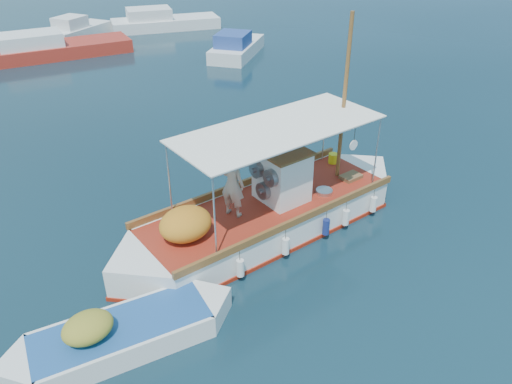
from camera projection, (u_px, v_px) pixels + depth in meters
ground at (279, 232)px, 15.26m from camera, size 160.00×160.00×0.00m
fishing_caique at (266, 215)px, 15.04m from camera, size 10.37×3.10×6.33m
dinghy at (121, 337)px, 11.26m from camera, size 5.35×2.25×1.33m
bg_boat_n at (51, 49)px, 31.58m from camera, size 9.56×4.43×1.80m
bg_boat_ne at (236, 48)px, 31.76m from camera, size 5.64×4.93×1.80m
bg_boat_e at (162, 22)px, 38.24m from camera, size 8.46×5.21×1.80m
bg_boat_far_n at (78, 31)px, 35.82m from camera, size 5.29×4.01×1.80m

